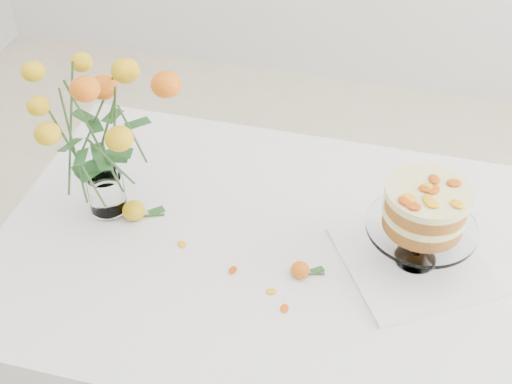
% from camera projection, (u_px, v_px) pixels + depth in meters
% --- Properties ---
extents(table, '(1.43, 0.93, 0.76)m').
position_uv_depth(table, '(292.00, 274.00, 1.74)').
color(table, '#A4835F').
rests_on(table, ground).
extents(napkin, '(0.44, 0.44, 0.01)m').
position_uv_depth(napkin, '(414.00, 260.00, 1.65)').
color(napkin, silver).
rests_on(napkin, table).
extents(cake_stand, '(0.25, 0.25, 0.22)m').
position_uv_depth(cake_stand, '(425.00, 211.00, 1.55)').
color(cake_stand, white).
rests_on(cake_stand, napkin).
extents(rose_vase, '(0.34, 0.34, 0.46)m').
position_uv_depth(rose_vase, '(94.00, 123.00, 1.61)').
color(rose_vase, white).
rests_on(rose_vase, table).
extents(loose_rose_near, '(0.10, 0.06, 0.05)m').
position_uv_depth(loose_rose_near, '(134.00, 211.00, 1.75)').
color(loose_rose_near, gold).
rests_on(loose_rose_near, table).
extents(loose_rose_far, '(0.08, 0.04, 0.04)m').
position_uv_depth(loose_rose_far, '(300.00, 270.00, 1.61)').
color(loose_rose_far, red).
rests_on(loose_rose_far, table).
extents(stray_petal_a, '(0.03, 0.02, 0.00)m').
position_uv_depth(stray_petal_a, '(233.00, 270.00, 1.63)').
color(stray_petal_a, '#F8A70F').
rests_on(stray_petal_a, table).
extents(stray_petal_b, '(0.03, 0.02, 0.00)m').
position_uv_depth(stray_petal_b, '(271.00, 291.00, 1.58)').
color(stray_petal_b, '#F8A70F').
rests_on(stray_petal_b, table).
extents(stray_petal_c, '(0.03, 0.02, 0.00)m').
position_uv_depth(stray_petal_c, '(284.00, 308.00, 1.55)').
color(stray_petal_c, '#F8A70F').
rests_on(stray_petal_c, table).
extents(stray_petal_d, '(0.03, 0.02, 0.00)m').
position_uv_depth(stray_petal_d, '(182.00, 244.00, 1.70)').
color(stray_petal_d, '#F8A70F').
rests_on(stray_petal_d, table).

